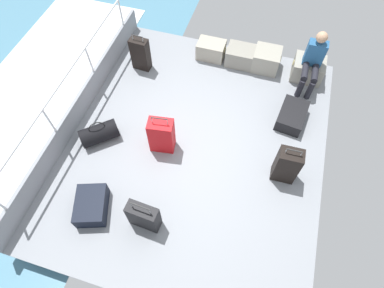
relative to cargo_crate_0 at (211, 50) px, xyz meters
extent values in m
cube|color=gray|center=(0.30, -2.16, -0.21)|extent=(4.40, 5.20, 0.06)
cube|color=gray|center=(-1.87, -2.16, 0.05)|extent=(0.06, 5.20, 0.45)
cylinder|color=silver|center=(-1.87, -4.24, 0.32)|extent=(0.04, 0.04, 1.00)
cylinder|color=silver|center=(-1.87, -2.86, 0.32)|extent=(0.04, 0.04, 1.00)
cylinder|color=silver|center=(-1.87, -1.47, 0.32)|extent=(0.04, 0.04, 1.00)
cylinder|color=silver|center=(-1.87, -0.08, 0.32)|extent=(0.04, 0.04, 1.00)
cylinder|color=silver|center=(-1.87, -2.16, 0.82)|extent=(0.04, 4.16, 0.04)
cube|color=white|center=(-3.30, -2.16, -0.52)|extent=(2.40, 7.28, 0.01)
cube|color=#9E9989|center=(0.00, 0.00, 0.00)|extent=(0.56, 0.39, 0.36)
torus|color=tan|center=(-0.29, 0.00, 0.07)|extent=(0.02, 0.12, 0.12)
torus|color=tan|center=(0.29, 0.00, 0.07)|extent=(0.02, 0.12, 0.12)
cube|color=gray|center=(0.64, 0.00, 0.00)|extent=(0.59, 0.45, 0.37)
torus|color=tan|center=(0.33, 0.00, 0.08)|extent=(0.02, 0.12, 0.12)
torus|color=tan|center=(0.95, 0.00, 0.08)|extent=(0.02, 0.12, 0.12)
cube|color=gray|center=(1.15, 0.01, 0.03)|extent=(0.51, 0.49, 0.42)
torus|color=tan|center=(0.88, 0.01, 0.11)|extent=(0.02, 0.12, 0.12)
torus|color=tan|center=(1.41, 0.01, 0.11)|extent=(0.02, 0.12, 0.12)
cube|color=gray|center=(1.97, 0.00, 0.02)|extent=(0.59, 0.50, 0.41)
torus|color=tan|center=(1.67, 0.00, 0.11)|extent=(0.02, 0.12, 0.12)
torus|color=tan|center=(2.27, 0.00, 0.11)|extent=(0.02, 0.12, 0.12)
cube|color=#26598C|center=(1.97, -0.05, 0.47)|extent=(0.34, 0.20, 0.48)
sphere|color=tan|center=(1.97, -0.05, 0.83)|extent=(0.20, 0.20, 0.20)
cylinder|color=black|center=(2.06, -0.35, 0.27)|extent=(0.12, 0.40, 0.12)
cylinder|color=black|center=(2.06, -0.55, 0.02)|extent=(0.11, 0.11, 0.41)
cylinder|color=black|center=(1.88, -0.35, 0.27)|extent=(0.12, 0.40, 0.12)
cylinder|color=black|center=(1.88, -0.55, 0.02)|extent=(0.11, 0.11, 0.41)
cube|color=black|center=(1.84, -2.36, 0.18)|extent=(0.37, 0.26, 0.72)
cylinder|color=#A5A8AD|center=(1.73, -2.36, 0.58)|extent=(0.02, 0.02, 0.09)
cylinder|color=#A5A8AD|center=(1.95, -2.36, 0.58)|extent=(0.02, 0.02, 0.09)
cylinder|color=#2D2D2D|center=(1.84, -2.36, 0.63)|extent=(0.24, 0.03, 0.02)
cube|color=silver|center=(1.83, -2.23, 0.24)|extent=(0.05, 0.01, 0.08)
cube|color=black|center=(-1.26, -0.70, 0.16)|extent=(0.36, 0.22, 0.68)
cylinder|color=#A5A8AD|center=(-1.37, -0.69, 0.55)|extent=(0.02, 0.02, 0.10)
cylinder|color=#A5A8AD|center=(-1.16, -0.71, 0.55)|extent=(0.02, 0.02, 0.10)
cylinder|color=#2D2D2D|center=(-1.26, -0.70, 0.60)|extent=(0.23, 0.03, 0.02)
cube|color=green|center=(-1.25, -0.60, 0.22)|extent=(0.05, 0.01, 0.08)
cube|color=red|center=(-0.22, -2.39, 0.16)|extent=(0.44, 0.31, 0.69)
cylinder|color=#A5A8AD|center=(-0.34, -2.40, 0.57)|extent=(0.02, 0.02, 0.13)
cylinder|color=#A5A8AD|center=(-0.10, -2.37, 0.57)|extent=(0.02, 0.02, 0.13)
cylinder|color=#2D2D2D|center=(-0.22, -2.39, 0.63)|extent=(0.26, 0.06, 0.02)
cube|color=white|center=(-0.24, -2.25, 0.26)|extent=(0.05, 0.01, 0.08)
cube|color=black|center=(-0.01, -3.74, 0.10)|extent=(0.47, 0.22, 0.55)
cylinder|color=#A5A8AD|center=(-0.15, -3.73, 0.44)|extent=(0.02, 0.02, 0.13)
cylinder|color=#A5A8AD|center=(0.12, -3.75, 0.44)|extent=(0.02, 0.02, 0.13)
cylinder|color=#2D2D2D|center=(-0.01, -3.74, 0.51)|extent=(0.30, 0.04, 0.02)
cube|color=silver|center=(-0.01, -3.64, 0.16)|extent=(0.05, 0.01, 0.08)
cube|color=black|center=(1.83, -1.18, -0.05)|extent=(0.54, 0.74, 0.25)
cube|color=white|center=(1.87, -0.83, -0.02)|extent=(0.05, 0.01, 0.08)
cube|color=black|center=(-0.87, -3.77, -0.04)|extent=(0.61, 0.71, 0.28)
cube|color=white|center=(-0.97, -3.48, 0.04)|extent=(0.05, 0.02, 0.08)
cylinder|color=black|center=(-1.32, -2.55, -0.02)|extent=(0.69, 0.66, 0.32)
torus|color=black|center=(-1.32, -2.55, 0.15)|extent=(0.22, 0.19, 0.28)
camera|label=1|loc=(1.09, -4.98, 4.53)|focal=29.58mm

